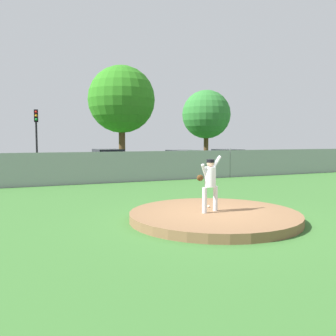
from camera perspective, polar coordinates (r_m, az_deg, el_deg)
ground_plane at (r=15.86m, az=-3.73°, el=-3.89°), size 80.00×80.00×0.00m
asphalt_strip at (r=23.99m, az=-10.52°, el=-1.11°), size 44.00×7.00×0.01m
pitchers_mound at (r=10.46m, az=7.39°, el=-7.61°), size 4.89×4.89×0.25m
pitcher_youth at (r=10.26m, az=6.69°, el=-1.88°), size 0.79×0.32×1.61m
baseball at (r=11.06m, az=6.50°, el=-6.09°), size 0.07×0.07×0.07m
chainlink_fence at (r=19.56m, az=-7.65°, el=0.15°), size 35.23×0.07×1.79m
parked_car_navy at (r=25.65m, az=2.52°, el=1.05°), size 2.04×4.81×1.59m
parked_car_charcoal at (r=24.38m, az=-9.54°, el=0.89°), size 1.95×4.16×1.70m
parked_car_champagne at (r=27.27m, az=9.48°, el=1.19°), size 2.09×4.37×1.62m
traffic_cone_orange at (r=24.88m, az=-20.50°, el=-0.52°), size 0.40×0.40×0.55m
traffic_light_near at (r=27.89m, az=-20.27°, el=5.84°), size 0.28×0.46×4.51m
tree_tall_centre at (r=32.57m, az=-7.41°, el=10.76°), size 5.94×5.94×8.89m
tree_bushy_near at (r=38.60m, az=6.13°, el=8.48°), size 5.14×5.14×7.61m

